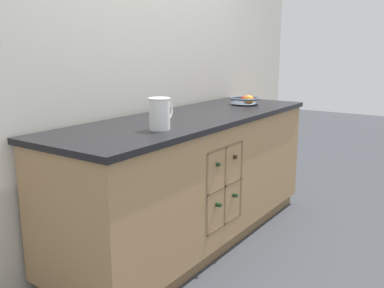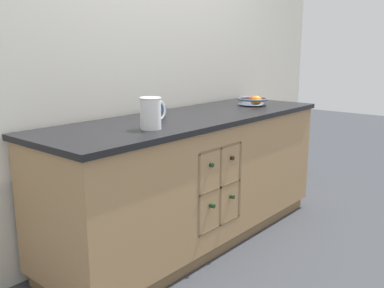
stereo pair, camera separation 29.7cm
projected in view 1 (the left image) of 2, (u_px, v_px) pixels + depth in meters
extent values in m
plane|color=#383A3F|center=(192.00, 238.00, 3.13)|extent=(14.00, 14.00, 0.00)
cube|color=silver|center=(145.00, 60.00, 3.08)|extent=(4.68, 0.06, 2.55)
cube|color=brown|center=(192.00, 232.00, 3.12)|extent=(2.22, 0.62, 0.09)
cube|color=tan|center=(192.00, 175.00, 3.03)|extent=(2.28, 0.68, 0.78)
cube|color=black|center=(192.00, 118.00, 2.94)|extent=(2.32, 0.72, 0.03)
cube|color=brown|center=(212.00, 184.00, 2.80)|extent=(0.43, 0.01, 0.52)
cube|color=brown|center=(200.00, 195.00, 2.59)|extent=(0.02, 0.10, 0.52)
cube|color=brown|center=(235.00, 177.00, 2.94)|extent=(0.02, 0.10, 0.52)
cube|color=brown|center=(218.00, 223.00, 2.83)|extent=(0.43, 0.10, 0.02)
cube|color=brown|center=(219.00, 185.00, 2.77)|extent=(0.43, 0.10, 0.02)
cube|color=brown|center=(219.00, 146.00, 2.71)|extent=(0.43, 0.10, 0.02)
cube|color=brown|center=(219.00, 185.00, 2.77)|extent=(0.02, 0.10, 0.52)
cylinder|color=#19381E|center=(196.00, 200.00, 2.76)|extent=(0.07, 0.20, 0.07)
cylinder|color=#19381E|center=(215.00, 204.00, 2.68)|extent=(0.03, 0.09, 0.03)
cylinder|color=#19381E|center=(213.00, 191.00, 2.94)|extent=(0.07, 0.20, 0.07)
cylinder|color=#19381E|center=(231.00, 195.00, 2.86)|extent=(0.03, 0.09, 0.03)
cylinder|color=#19381E|center=(196.00, 161.00, 2.70)|extent=(0.07, 0.19, 0.07)
cylinder|color=#19381E|center=(214.00, 164.00, 2.63)|extent=(0.03, 0.08, 0.03)
cylinder|color=black|center=(211.00, 153.00, 2.89)|extent=(0.07, 0.21, 0.07)
cylinder|color=black|center=(230.00, 156.00, 2.81)|extent=(0.03, 0.09, 0.03)
cylinder|color=#4C5666|center=(245.00, 104.00, 3.51)|extent=(0.11, 0.11, 0.01)
cone|color=#4C5666|center=(245.00, 100.00, 3.51)|extent=(0.23, 0.23, 0.05)
torus|color=#4C5666|center=(245.00, 98.00, 3.50)|extent=(0.25, 0.25, 0.02)
sphere|color=red|center=(244.00, 100.00, 3.51)|extent=(0.07, 0.07, 0.07)
sphere|color=red|center=(251.00, 100.00, 3.52)|extent=(0.06, 0.06, 0.06)
sphere|color=orange|center=(249.00, 100.00, 3.46)|extent=(0.08, 0.08, 0.08)
cylinder|color=white|center=(160.00, 114.00, 2.40)|extent=(0.12, 0.12, 0.18)
torus|color=white|center=(159.00, 98.00, 2.38)|extent=(0.12, 0.12, 0.01)
torus|color=white|center=(166.00, 111.00, 2.45)|extent=(0.12, 0.01, 0.12)
cylinder|color=#385684|center=(159.00, 110.00, 2.91)|extent=(0.07, 0.07, 0.08)
torus|color=#385684|center=(162.00, 109.00, 2.94)|extent=(0.06, 0.01, 0.06)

